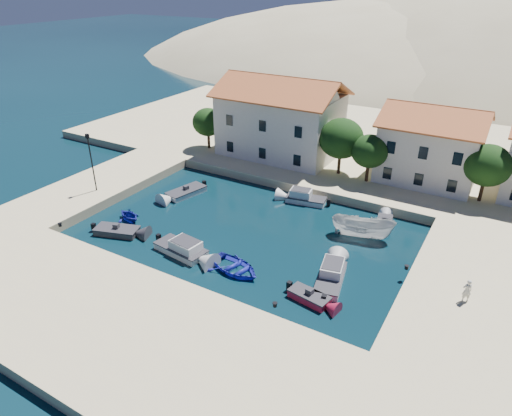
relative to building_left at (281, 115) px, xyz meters
The scene contains 21 objects.
ground 29.24m from the building_left, 77.91° to the right, with size 400.00×400.00×0.00m, color black.
quay_south 34.95m from the building_left, 79.99° to the right, with size 52.00×12.00×1.00m, color beige.
quay_east 32.49m from the building_left, 34.19° to the right, with size 11.00×20.00×1.00m, color beige.
quay_west 22.86m from the building_left, 125.84° to the right, with size 8.00×20.00×1.00m, color beige.
quay_north 13.91m from the building_left, 51.34° to the left, with size 80.00×36.00×1.00m, color beige.
building_left is the anchor object (origin of this frame).
building_mid 18.04m from the building_left, ahead, with size 10.50×8.40×8.30m.
trees 10.87m from the building_left, 13.60° to the right, with size 37.30×5.30×6.45m.
lamppost 23.10m from the building_left, 119.90° to the right, with size 0.35×0.25×6.22m.
bollards 26.13m from the building_left, 69.97° to the right, with size 29.36×9.56×0.30m.
motorboat_grey_sw 25.34m from the building_left, 99.75° to the right, with size 4.39×2.96×1.25m.
cabin_cruiser_south 24.68m from the building_left, 82.89° to the right, with size 5.06×2.66×1.60m.
rowboat_south 25.93m from the building_left, 70.38° to the right, with size 3.36×4.70×0.97m, color #1B2199.
motorboat_red_se 29.16m from the building_left, 57.73° to the right, with size 3.30×1.88×1.25m.
cabin_cruiser_east 27.11m from the building_left, 53.52° to the right, with size 2.86×5.01×1.60m.
boat_east 21.44m from the building_left, 40.58° to the right, with size 2.15×5.70×2.20m, color silver.
motorboat_white_ne 20.51m from the building_left, 31.64° to the right, with size 1.97×3.20×1.25m.
rowboat_west 23.16m from the building_left, 103.24° to the right, with size 2.37×2.75×1.45m, color #1B2199.
motorboat_white_west 15.91m from the building_left, 105.42° to the right, with size 2.91×4.76×1.25m.
cabin_cruiser_north 13.64m from the building_left, 49.24° to the right, with size 4.39×2.43×1.60m.
pedestrian 32.35m from the building_left, 38.20° to the right, with size 0.65×0.43×1.79m, color beige.
Camera 1 is at (19.54, -21.38, 21.50)m, focal length 32.00 mm.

